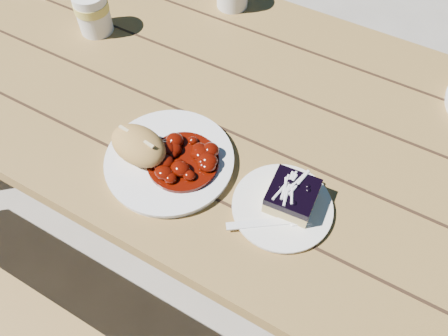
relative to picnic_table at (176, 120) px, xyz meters
The scene contains 9 objects.
ground 0.59m from the picnic_table, 90.00° to the left, with size 60.00×60.00×0.00m, color gray.
picnic_table is the anchor object (origin of this frame).
main_plate 0.31m from the picnic_table, 56.72° to the right, with size 0.26×0.26×0.02m, color white.
goulash_stew 0.33m from the picnic_table, 50.77° to the right, with size 0.14×0.14×0.04m, color #550B03, non-canonical shape.
bread_roll 0.32m from the picnic_table, 70.00° to the right, with size 0.12×0.08×0.06m, color #B88C47.
dessert_plate 0.46m from the picnic_table, 27.00° to the right, with size 0.19×0.19×0.01m, color white.
blueberry_cake 0.48m from the picnic_table, 24.63° to the right, with size 0.09×0.09×0.05m.
fork_dessert 0.47m from the picnic_table, 34.56° to the right, with size 0.03×0.16×0.01m, color white, non-canonical shape.
second_cup 0.34m from the picnic_table, 169.53° to the left, with size 0.08×0.08×0.10m, color white.
Camera 1 is at (0.49, -0.60, 1.48)m, focal length 35.00 mm.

